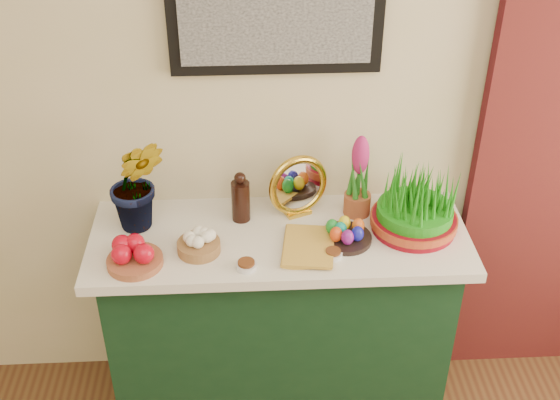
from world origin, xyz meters
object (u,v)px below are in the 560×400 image
object	(u,v)px
book	(283,245)
sideboard	(279,325)
wheatgrass_sabzeh	(416,203)
hyacinth_green	(135,169)
mirror	(298,186)

from	to	relation	value
book	sideboard	bearing A→B (deg)	103.14
book	wheatgrass_sabzeh	size ratio (longest dim) A/B	0.75
hyacinth_green	wheatgrass_sabzeh	xyz separation A→B (m)	(1.01, -0.07, -0.13)
sideboard	book	world-z (taller)	book
mirror	book	world-z (taller)	mirror
mirror	wheatgrass_sabzeh	size ratio (longest dim) A/B	0.76
hyacinth_green	wheatgrass_sabzeh	size ratio (longest dim) A/B	1.55
sideboard	wheatgrass_sabzeh	distance (m)	0.77
mirror	book	xyz separation A→B (m)	(-0.07, -0.23, -0.10)
sideboard	book	bearing A→B (deg)	-84.83
sideboard	mirror	world-z (taller)	mirror
book	wheatgrass_sabzeh	world-z (taller)	wheatgrass_sabzeh
sideboard	hyacinth_green	bearing A→B (deg)	172.15
hyacinth_green	wheatgrass_sabzeh	distance (m)	1.02
sideboard	wheatgrass_sabzeh	bearing A→B (deg)	0.27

